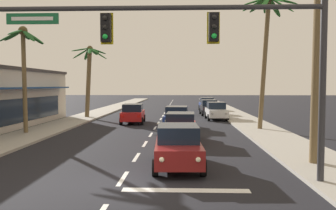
{
  "coord_description": "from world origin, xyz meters",
  "views": [
    {
      "loc": [
        2.08,
        -11.64,
        3.27
      ],
      "look_at": [
        1.3,
        8.0,
        2.2
      ],
      "focal_mm": 38.39,
      "sensor_mm": 36.0,
      "label": 1
    }
  ],
  "objects_px": {
    "traffic_signal_mast": "(217,42)",
    "palm_right_nearest": "(319,30)",
    "sedan_third_in_queue": "(180,127)",
    "sedan_parked_mid_kerb": "(209,107)",
    "sedan_oncoming_far": "(133,113)",
    "sedan_parked_nearest_kerb": "(207,104)",
    "palm_left_third": "(89,68)",
    "sedan_fifth_in_queue": "(177,117)",
    "sedan_lead_at_stop_bar": "(178,146)",
    "palm_left_second": "(24,53)",
    "palm_right_second": "(267,30)",
    "sedan_parked_far_kerb": "(216,111)"
  },
  "relations": [
    {
      "from": "traffic_signal_mast",
      "to": "palm_right_nearest",
      "type": "relative_size",
      "value": 1.26
    },
    {
      "from": "sedan_third_in_queue",
      "to": "sedan_parked_mid_kerb",
      "type": "xyz_separation_m",
      "value": [
        3.08,
        19.07,
        0.0
      ]
    },
    {
      "from": "sedan_oncoming_far",
      "to": "sedan_parked_mid_kerb",
      "type": "distance_m",
      "value": 11.59
    },
    {
      "from": "sedan_parked_nearest_kerb",
      "to": "palm_left_third",
      "type": "relative_size",
      "value": 0.62
    },
    {
      "from": "sedan_fifth_in_queue",
      "to": "sedan_oncoming_far",
      "type": "xyz_separation_m",
      "value": [
        -3.85,
        3.48,
        0.0
      ]
    },
    {
      "from": "sedan_lead_at_stop_bar",
      "to": "palm_right_nearest",
      "type": "bearing_deg",
      "value": 4.22
    },
    {
      "from": "traffic_signal_mast",
      "to": "sedan_third_in_queue",
      "type": "bearing_deg",
      "value": 97.83
    },
    {
      "from": "sedan_third_in_queue",
      "to": "palm_left_second",
      "type": "bearing_deg",
      "value": 166.01
    },
    {
      "from": "traffic_signal_mast",
      "to": "sedan_parked_mid_kerb",
      "type": "distance_m",
      "value": 28.35
    },
    {
      "from": "sedan_third_in_queue",
      "to": "palm_right_nearest",
      "type": "distance_m",
      "value": 9.46
    },
    {
      "from": "palm_left_third",
      "to": "palm_right_second",
      "type": "bearing_deg",
      "value": -31.09
    },
    {
      "from": "traffic_signal_mast",
      "to": "sedan_parked_far_kerb",
      "type": "relative_size",
      "value": 2.38
    },
    {
      "from": "sedan_fifth_in_queue",
      "to": "sedan_third_in_queue",
      "type": "bearing_deg",
      "value": -87.28
    },
    {
      "from": "sedan_third_in_queue",
      "to": "sedan_oncoming_far",
      "type": "relative_size",
      "value": 1.0
    },
    {
      "from": "sedan_oncoming_far",
      "to": "palm_left_second",
      "type": "height_order",
      "value": "palm_left_second"
    },
    {
      "from": "sedan_third_in_queue",
      "to": "sedan_fifth_in_queue",
      "type": "bearing_deg",
      "value": 92.72
    },
    {
      "from": "sedan_lead_at_stop_bar",
      "to": "sedan_parked_nearest_kerb",
      "type": "relative_size",
      "value": 1.0
    },
    {
      "from": "sedan_oncoming_far",
      "to": "palm_left_third",
      "type": "bearing_deg",
      "value": 136.86
    },
    {
      "from": "sedan_lead_at_stop_bar",
      "to": "sedan_third_in_queue",
      "type": "height_order",
      "value": "same"
    },
    {
      "from": "sedan_lead_at_stop_bar",
      "to": "palm_right_second",
      "type": "relative_size",
      "value": 0.46
    },
    {
      "from": "sedan_fifth_in_queue",
      "to": "palm_right_second",
      "type": "height_order",
      "value": "palm_right_second"
    },
    {
      "from": "sedan_fifth_in_queue",
      "to": "palm_right_nearest",
      "type": "relative_size",
      "value": 0.53
    },
    {
      "from": "sedan_lead_at_stop_bar",
      "to": "palm_left_second",
      "type": "bearing_deg",
      "value": 138.46
    },
    {
      "from": "sedan_parked_nearest_kerb",
      "to": "palm_right_nearest",
      "type": "distance_m",
      "value": 32.22
    },
    {
      "from": "sedan_third_in_queue",
      "to": "sedan_parked_far_kerb",
      "type": "relative_size",
      "value": 1.0
    },
    {
      "from": "traffic_signal_mast",
      "to": "sedan_fifth_in_queue",
      "type": "height_order",
      "value": "traffic_signal_mast"
    },
    {
      "from": "sedan_oncoming_far",
      "to": "traffic_signal_mast",
      "type": "bearing_deg",
      "value": -74.14
    },
    {
      "from": "sedan_parked_nearest_kerb",
      "to": "sedan_parked_far_kerb",
      "type": "distance_m",
      "value": 12.06
    },
    {
      "from": "sedan_parked_nearest_kerb",
      "to": "traffic_signal_mast",
      "type": "bearing_deg",
      "value": -93.41
    },
    {
      "from": "palm_right_nearest",
      "to": "sedan_parked_mid_kerb",
      "type": "bearing_deg",
      "value": 95.57
    },
    {
      "from": "sedan_parked_mid_kerb",
      "to": "sedan_parked_nearest_kerb",
      "type": "bearing_deg",
      "value": 88.12
    },
    {
      "from": "sedan_third_in_queue",
      "to": "sedan_lead_at_stop_bar",
      "type": "bearing_deg",
      "value": -90.56
    },
    {
      "from": "sedan_parked_nearest_kerb",
      "to": "sedan_parked_far_kerb",
      "type": "bearing_deg",
      "value": -89.7
    },
    {
      "from": "sedan_lead_at_stop_bar",
      "to": "palm_right_second",
      "type": "height_order",
      "value": "palm_right_second"
    },
    {
      "from": "palm_left_third",
      "to": "palm_right_nearest",
      "type": "relative_size",
      "value": 0.85
    },
    {
      "from": "sedan_fifth_in_queue",
      "to": "sedan_parked_mid_kerb",
      "type": "distance_m",
      "value": 12.99
    },
    {
      "from": "palm_left_second",
      "to": "palm_left_third",
      "type": "relative_size",
      "value": 0.99
    },
    {
      "from": "sedan_parked_mid_kerb",
      "to": "sedan_oncoming_far",
      "type": "bearing_deg",
      "value": -128.6
    },
    {
      "from": "sedan_parked_far_kerb",
      "to": "sedan_third_in_queue",
      "type": "bearing_deg",
      "value": -103.84
    },
    {
      "from": "sedan_lead_at_stop_bar",
      "to": "sedan_oncoming_far",
      "type": "relative_size",
      "value": 1.0
    },
    {
      "from": "palm_left_third",
      "to": "palm_right_nearest",
      "type": "height_order",
      "value": "palm_right_nearest"
    },
    {
      "from": "traffic_signal_mast",
      "to": "sedan_parked_nearest_kerb",
      "type": "xyz_separation_m",
      "value": [
        2.06,
        34.63,
        -3.82
      ]
    },
    {
      "from": "sedan_third_in_queue",
      "to": "traffic_signal_mast",
      "type": "bearing_deg",
      "value": -82.17
    },
    {
      "from": "sedan_fifth_in_queue",
      "to": "sedan_parked_far_kerb",
      "type": "relative_size",
      "value": 1.0
    },
    {
      "from": "sedan_parked_mid_kerb",
      "to": "palm_left_second",
      "type": "bearing_deg",
      "value": -129.15
    },
    {
      "from": "sedan_lead_at_stop_bar",
      "to": "sedan_parked_mid_kerb",
      "type": "xyz_separation_m",
      "value": [
        3.14,
        25.61,
        0.0
      ]
    },
    {
      "from": "sedan_parked_mid_kerb",
      "to": "palm_left_third",
      "type": "bearing_deg",
      "value": -160.31
    },
    {
      "from": "sedan_parked_nearest_kerb",
      "to": "palm_left_second",
      "type": "bearing_deg",
      "value": -120.57
    },
    {
      "from": "sedan_oncoming_far",
      "to": "sedan_third_in_queue",
      "type": "bearing_deg",
      "value": -67.45
    },
    {
      "from": "traffic_signal_mast",
      "to": "palm_left_second",
      "type": "bearing_deg",
      "value": 135.13
    }
  ]
}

